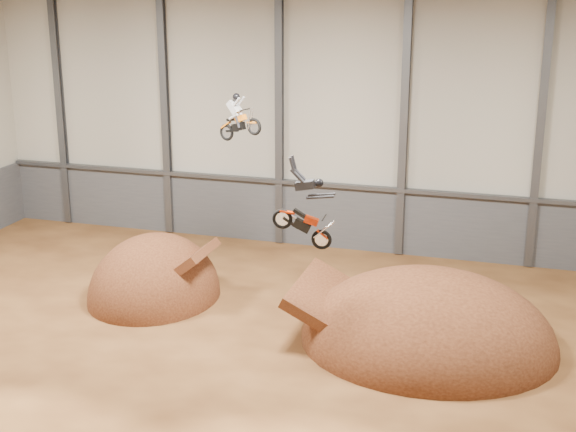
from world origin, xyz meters
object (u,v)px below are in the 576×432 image
object	(u,v)px
takeoff_ramp	(155,297)
fmx_rider_a	(242,114)
landing_ramp	(427,344)
fmx_rider_b	(298,203)

from	to	relation	value
takeoff_ramp	fmx_rider_a	bearing A→B (deg)	17.46
takeoff_ramp	landing_ramp	world-z (taller)	landing_ramp
landing_ramp	fmx_rider_a	size ratio (longest dim) A/B	4.41
fmx_rider_a	fmx_rider_b	size ratio (longest dim) A/B	0.73
landing_ramp	fmx_rider_b	size ratio (longest dim) A/B	3.22
landing_ramp	takeoff_ramp	bearing A→B (deg)	174.04
fmx_rider_b	fmx_rider_a	bearing A→B (deg)	124.24
takeoff_ramp	landing_ramp	xyz separation A→B (m)	(12.74, -1.33, 0.00)
fmx_rider_a	fmx_rider_b	xyz separation A→B (m)	(4.02, -5.09, -2.31)
landing_ramp	fmx_rider_a	xyz separation A→B (m)	(-8.77, 2.58, 8.54)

